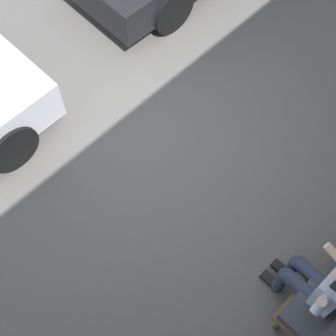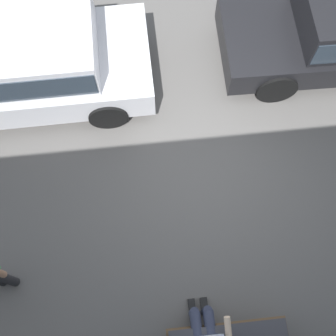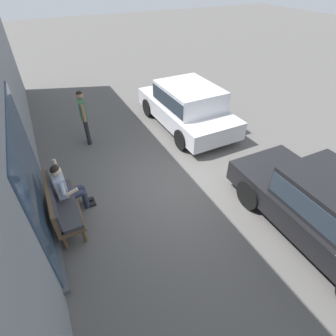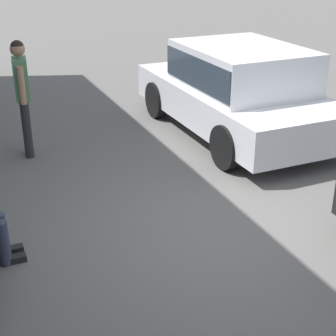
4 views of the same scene
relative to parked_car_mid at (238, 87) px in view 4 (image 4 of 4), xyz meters
The scene contains 3 objects.
ground_plane 3.31m from the parked_car_mid, 147.22° to the left, with size 60.00×60.00×0.00m, color #565451.
parked_car_mid is the anchor object (origin of this frame).
pedestrian_standing 3.40m from the parked_car_mid, 82.58° to the left, with size 0.55×0.24×1.73m.
Camera 4 is at (-4.37, 2.60, 3.03)m, focal length 55.00 mm.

